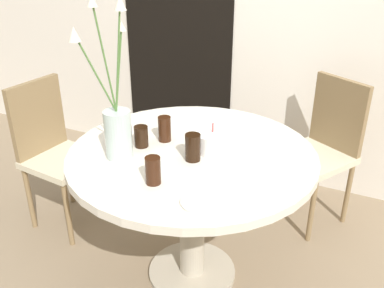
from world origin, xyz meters
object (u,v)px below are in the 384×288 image
at_px(flower_vase, 116,122).
at_px(drink_glass_1, 141,136).
at_px(drink_glass_3, 193,147).
at_px(chair_right_flank, 324,143).
at_px(birthday_cake, 213,141).
at_px(drink_glass_0, 153,170).
at_px(drink_glass_2, 165,129).
at_px(chair_near_front, 53,146).
at_px(side_plate, 201,202).

xyz_separation_m(flower_vase, drink_glass_1, (0.04, 0.14, -0.13)).
bearing_deg(drink_glass_3, drink_glass_1, 176.38).
relative_size(chair_right_flank, drink_glass_3, 7.25).
xyz_separation_m(chair_right_flank, birthday_cake, (-0.42, -0.82, 0.28)).
bearing_deg(drink_glass_0, drink_glass_2, 112.43).
distance_m(birthday_cake, drink_glass_2, 0.26).
distance_m(chair_right_flank, birthday_cake, 0.96).
xyz_separation_m(chair_right_flank, flower_vase, (-0.79, -1.08, 0.42)).
xyz_separation_m(chair_right_flank, drink_glass_1, (-0.75, -0.94, 0.29)).
bearing_deg(drink_glass_1, chair_near_front, 168.29).
relative_size(chair_near_front, drink_glass_1, 8.90).
relative_size(chair_near_front, flower_vase, 1.27).
bearing_deg(birthday_cake, side_plate, -72.06).
height_order(flower_vase, side_plate, flower_vase).
bearing_deg(drink_glass_0, side_plate, -11.36).
relative_size(chair_right_flank, drink_glass_2, 7.30).
relative_size(birthday_cake, drink_glass_3, 1.45).
distance_m(drink_glass_1, drink_glass_3, 0.29).
xyz_separation_m(birthday_cake, drink_glass_0, (-0.10, -0.40, 0.01)).
distance_m(birthday_cake, drink_glass_3, 0.14).
xyz_separation_m(birthday_cake, drink_glass_1, (-0.33, -0.12, 0.01)).
xyz_separation_m(flower_vase, drink_glass_3, (0.33, 0.12, -0.12)).
bearing_deg(chair_near_front, side_plate, -105.71).
height_order(birthday_cake, drink_glass_0, birthday_cake).
xyz_separation_m(chair_near_front, flower_vase, (0.72, -0.30, 0.42)).
bearing_deg(drink_glass_2, drink_glass_1, -123.88).
xyz_separation_m(birthday_cake, flower_vase, (-0.37, -0.26, 0.13)).
bearing_deg(drink_glass_0, drink_glass_1, 129.79).
bearing_deg(drink_glass_3, drink_glass_0, -103.09).
bearing_deg(flower_vase, side_plate, -19.65).
relative_size(chair_right_flank, birthday_cake, 5.01).
bearing_deg(chair_near_front, drink_glass_1, -96.03).
relative_size(birthday_cake, drink_glass_1, 1.78).
bearing_deg(drink_glass_0, chair_right_flank, 66.83).
bearing_deg(drink_glass_3, birthday_cake, 73.48).
height_order(drink_glass_1, drink_glass_2, drink_glass_2).
height_order(flower_vase, drink_glass_2, flower_vase).
relative_size(chair_near_front, side_plate, 5.70).
xyz_separation_m(flower_vase, drink_glass_2, (0.11, 0.25, -0.12)).
bearing_deg(flower_vase, drink_glass_3, 20.90).
bearing_deg(chair_right_flank, drink_glass_0, -83.60).
height_order(side_plate, drink_glass_0, drink_glass_0).
bearing_deg(side_plate, chair_right_flank, 77.71).
height_order(chair_right_flank, chair_near_front, same).
distance_m(side_plate, drink_glass_1, 0.58).
bearing_deg(chair_near_front, birthday_cake, -86.35).
distance_m(flower_vase, side_plate, 0.57).
distance_m(birthday_cake, drink_glass_1, 0.35).
bearing_deg(chair_right_flank, side_plate, -72.72).
bearing_deg(birthday_cake, drink_glass_1, -160.33).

